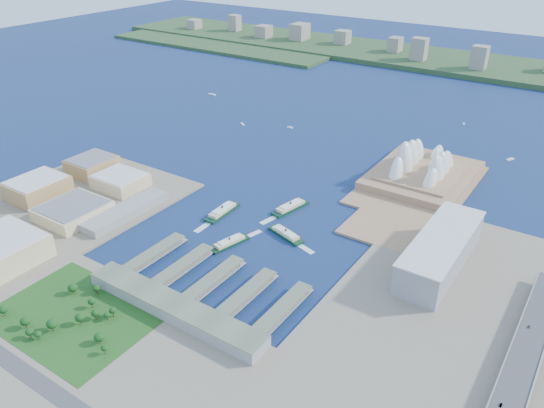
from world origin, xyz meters
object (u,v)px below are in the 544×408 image
Objects in this scene: opera_house at (425,159)px; ferry_a at (222,210)px; toaster_building at (441,251)px; ferry_c at (230,241)px; car_b at (501,405)px; ferry_d at (286,233)px; car_c at (529,326)px; ferry_b at (291,206)px.

ferry_a is (-175.44, -236.48, -26.55)m from opera_house.
toaster_building is 3.08× the size of ferry_c.
car_b is (191.00, -367.68, -16.50)m from opera_house.
toaster_building is 195.81m from car_b.
ferry_d is 300.42m from car_b.
toaster_building reaches higher than car_c.
opera_house reaches higher than ferry_d.
opera_house is 219.62m from toaster_building.
opera_house is at bearing 117.45° from car_b.
opera_house is 327.40m from car_c.
toaster_building is 3.05× the size of ferry_d.
opera_house is at bearing -54.26° from car_c.
toaster_building is 2.75× the size of ferry_b.
ferry_c is (-212.83, -89.06, -15.74)m from toaster_building.
car_c is at bearing -161.37° from ferry_c.
toaster_building is 231.25m from ferry_c.
ferry_b is at bearing 147.89° from car_b.
ferry_b is at bearing 39.28° from ferry_a.
car_c reaches higher than ferry_d.
opera_house is 252.06m from ferry_d.
car_c is (191.00, -265.40, -16.53)m from opera_house.
car_c is (0.00, 102.28, -0.03)m from car_b.
ferry_d is at bearing -167.50° from toaster_building.
opera_house is 45.38× the size of car_b.
opera_house is 3.12× the size of ferry_a.
toaster_building is at bearing 5.89° from ferry_a.
car_b reaches higher than ferry_a.
ferry_d is (-79.59, -237.61, -27.19)m from opera_house.
car_b is (101.00, -167.68, -5.00)m from toaster_building.
opera_house is 414.66m from car_b.
car_b is (300.75, -188.73, 10.17)m from ferry_b.
ferry_c is at bearing -85.39° from ferry_b.
ferry_c is 67.20m from ferry_d.
car_c reaches higher than ferry_c.
ferry_b is at bearing -121.52° from opera_house.
opera_house reaches higher than ferry_c.
ferry_b is at bearing -82.46° from ferry_c.
toaster_building is 120.43m from car_c.
car_c reaches higher than ferry_b.
ferry_b is 65.97m from ferry_d.
car_b reaches higher than ferry_b.
ferry_a is at bearing -172.17° from toaster_building.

